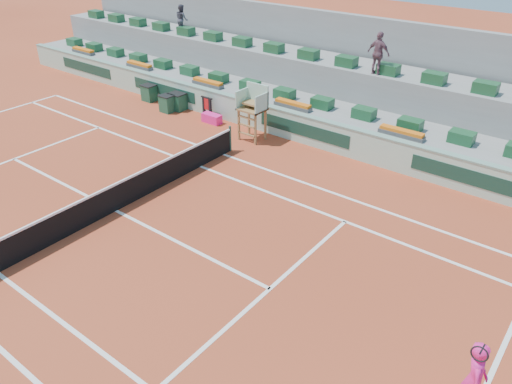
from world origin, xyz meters
TOP-DOWN VIEW (x-y plane):
  - ground at (0.00, 0.00)m, footprint 90.00×90.00m
  - seating_tier_lower at (0.00, 10.70)m, footprint 36.00×4.00m
  - seating_tier_upper at (0.00, 12.30)m, footprint 36.00×2.40m
  - stadium_back_wall at (0.00, 13.90)m, footprint 36.00×0.40m
  - player_bag at (-2.67, 7.75)m, footprint 0.96×0.43m
  - spectator_left at (-8.46, 11.89)m, footprint 0.93×0.84m
  - spectator_mid at (3.60, 11.41)m, footprint 1.09×0.57m
  - court_lines at (0.00, 0.00)m, footprint 23.89×11.09m
  - tennis_net at (0.00, 0.00)m, footprint 0.10×11.97m
  - advertising_hoarding at (0.02, 8.50)m, footprint 36.00×0.34m
  - umpire_chair at (0.00, 7.50)m, footprint 1.10×0.90m
  - seat_row_lower at (0.00, 9.80)m, footprint 32.90×0.60m
  - seat_row_upper at (0.00, 11.70)m, footprint 32.90×0.60m
  - flower_planters at (-1.50, 9.00)m, footprint 26.80×0.36m
  - drink_cooler_a at (-5.19, 8.03)m, footprint 0.81×0.70m
  - drink_cooler_b at (-5.37, 7.47)m, footprint 0.66×0.57m
  - drink_cooler_c at (-7.28, 8.03)m, footprint 0.71×0.61m
  - towel_rack at (-3.26, 8.08)m, footprint 0.67×0.11m
  - tennis_player at (11.71, -0.59)m, footprint 0.64×0.96m

SIDE VIEW (x-z plane):
  - ground at x=0.00m, z-range 0.00..0.00m
  - court_lines at x=0.00m, z-range 0.00..0.01m
  - player_bag at x=-2.67m, z-range 0.00..0.43m
  - drink_cooler_a at x=-5.19m, z-range 0.00..0.84m
  - drink_cooler_c at x=-7.28m, z-range 0.00..0.84m
  - drink_cooler_b at x=-5.37m, z-range 0.00..0.84m
  - tennis_net at x=0.00m, z-range -0.02..1.08m
  - seating_tier_lower at x=0.00m, z-range 0.00..1.20m
  - towel_rack at x=-3.26m, z-range 0.09..1.12m
  - advertising_hoarding at x=0.02m, z-range 0.00..1.26m
  - tennis_player at x=11.71m, z-range -0.18..2.09m
  - seating_tier_upper at x=0.00m, z-range 0.00..2.60m
  - flower_planters at x=-1.50m, z-range 1.19..1.47m
  - seat_row_lower at x=0.00m, z-range 1.20..1.64m
  - umpire_chair at x=0.00m, z-range 0.34..2.74m
  - stadium_back_wall at x=0.00m, z-range 0.00..4.40m
  - seat_row_upper at x=0.00m, z-range 2.60..3.04m
  - spectator_left at x=-8.46m, z-range 2.60..4.16m
  - spectator_mid at x=3.60m, z-range 2.60..4.37m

